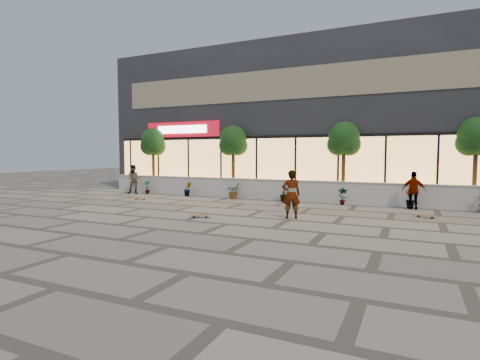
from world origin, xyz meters
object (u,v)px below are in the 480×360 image
at_px(skateboard_left, 140,198).
at_px(tree_mideast, 344,141).
at_px(tree_east, 476,139).
at_px(skater_center, 291,194).
at_px(tree_midwest, 233,142).
at_px(skater_left, 134,179).
at_px(skateboard_center, 200,216).
at_px(skater_right_near, 414,191).
at_px(skateboard_right_near, 425,216).
at_px(tree_west, 153,143).

bearing_deg(skateboard_left, tree_mideast, 16.61).
bearing_deg(tree_east, skater_center, -138.02).
height_order(tree_midwest, skater_left, tree_midwest).
height_order(tree_midwest, skateboard_center, tree_midwest).
relative_size(skater_left, skater_right_near, 1.06).
xyz_separation_m(skater_center, skateboard_left, (-8.72, 2.14, -0.81)).
xyz_separation_m(skater_center, skateboard_right_near, (4.43, 2.27, -0.81)).
xyz_separation_m(tree_midwest, skateboard_center, (2.04, -6.99, -2.91)).
bearing_deg(skateboard_left, tree_east, 9.47).
distance_m(tree_mideast, skater_right_near, 4.08).
height_order(skater_center, skateboard_right_near, skater_center).
relative_size(tree_east, skateboard_left, 5.30).
bearing_deg(skateboard_center, skater_left, 128.88).
xyz_separation_m(tree_midwest, skater_right_near, (9.15, -1.40, -2.18)).
distance_m(skater_right_near, skateboard_left, 12.95).
distance_m(tree_east, skater_left, 17.41).
height_order(tree_east, skater_left, tree_east).
relative_size(skater_center, skateboard_left, 2.39).
xyz_separation_m(skater_left, skater_right_near, (14.86, 0.17, -0.05)).
bearing_deg(skater_right_near, skateboard_right_near, 103.88).
relative_size(skater_left, skateboard_left, 2.30).
relative_size(tree_midwest, skateboard_right_near, 5.00).
bearing_deg(tree_midwest, skateboard_center, -73.75).
height_order(tree_west, skateboard_left, tree_west).
relative_size(tree_midwest, tree_mideast, 1.00).
bearing_deg(skateboard_right_near, tree_east, 80.80).
height_order(tree_midwest, skater_right_near, tree_midwest).
distance_m(tree_midwest, skater_center, 7.97).
relative_size(tree_midwest, skater_center, 2.21).
bearing_deg(skateboard_left, tree_west, 114.11).
distance_m(tree_east, skateboard_right_near, 4.92).
bearing_deg(skater_right_near, tree_west, -2.70).
height_order(tree_west, skater_left, tree_west).
bearing_deg(tree_midwest, skateboard_left, -135.01).
bearing_deg(skater_center, skateboard_left, -36.62).
relative_size(tree_west, tree_east, 1.00).
bearing_deg(skater_left, skateboard_left, -71.97).
xyz_separation_m(tree_west, skater_center, (10.63, -5.73, -2.10)).
relative_size(tree_midwest, skateboard_center, 4.94).
bearing_deg(skater_center, skateboard_center, -0.67).
distance_m(tree_west, skateboard_left, 5.00).
distance_m(tree_mideast, tree_east, 5.50).
distance_m(skateboard_center, skateboard_right_near, 8.31).
bearing_deg(skater_left, skateboard_right_near, -35.45).
bearing_deg(skater_left, tree_east, -23.15).
xyz_separation_m(tree_west, skateboard_right_near, (15.06, -3.47, -2.91)).
bearing_deg(skater_right_near, tree_east, -146.41).
bearing_deg(skater_right_near, skater_center, 49.87).
height_order(tree_east, skateboard_center, tree_east).
height_order(skater_center, skater_right_near, skater_center).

